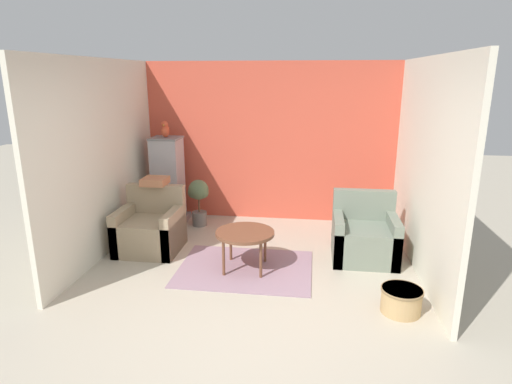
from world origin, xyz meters
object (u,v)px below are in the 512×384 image
(armchair_right, at_px, (364,237))
(potted_plant, at_px, (199,197))
(coffee_table, at_px, (245,235))
(parrot, at_px, (165,130))
(birdcage, at_px, (168,182))
(wicker_basket, at_px, (401,299))
(armchair_left, at_px, (150,230))

(armchair_right, bearing_deg, potted_plant, 158.86)
(armchair_right, bearing_deg, coffee_table, -160.24)
(coffee_table, height_order, parrot, parrot)
(coffee_table, bearing_deg, birdcage, 133.49)
(armchair_right, xyz_separation_m, wicker_basket, (0.24, -1.33, -0.15))
(armchair_left, relative_size, birdcage, 0.61)
(armchair_right, distance_m, birdcage, 3.23)
(coffee_table, height_order, armchair_left, armchair_left)
(birdcage, height_order, wicker_basket, birdcage)
(armchair_right, xyz_separation_m, birdcage, (-3.03, 1.06, 0.39))
(parrot, bearing_deg, wicker_basket, -36.19)
(parrot, bearing_deg, armchair_left, -84.11)
(birdcage, relative_size, parrot, 5.36)
(armchair_left, bearing_deg, parrot, 95.89)
(potted_plant, xyz_separation_m, wicker_basket, (2.75, -2.30, -0.34))
(parrot, xyz_separation_m, wicker_basket, (3.27, -2.39, -1.39))
(armchair_right, bearing_deg, wicker_basket, -79.74)
(wicker_basket, bearing_deg, armchair_right, 100.26)
(birdcage, bearing_deg, parrot, 90.00)
(armchair_right, height_order, potted_plant, armchair_right)
(parrot, bearing_deg, birdcage, -90.00)
(potted_plant, relative_size, wicker_basket, 1.79)
(coffee_table, bearing_deg, wicker_basket, -24.22)
(wicker_basket, bearing_deg, parrot, 143.81)
(parrot, xyz_separation_m, potted_plant, (0.52, -0.09, -1.05))
(parrot, bearing_deg, coffee_table, -46.55)
(birdcage, relative_size, potted_plant, 1.86)
(coffee_table, relative_size, potted_plant, 0.96)
(birdcage, bearing_deg, wicker_basket, -36.16)
(coffee_table, distance_m, armchair_right, 1.61)
(potted_plant, height_order, wicker_basket, potted_plant)
(armchair_left, bearing_deg, potted_plant, 69.28)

